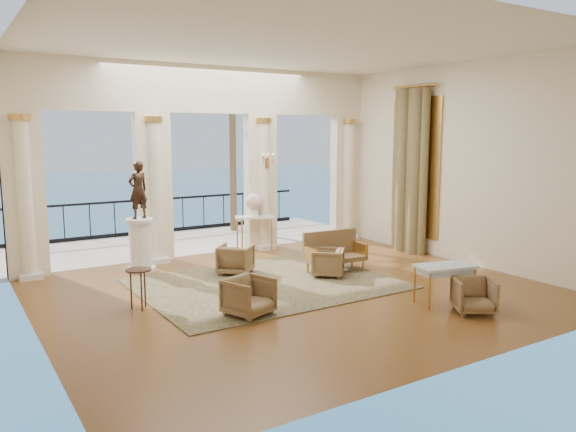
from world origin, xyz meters
TOP-DOWN VIEW (x-y plane):
  - floor at (0.00, 0.00)m, footprint 9.00×9.00m
  - room_walls at (0.00, -1.12)m, footprint 9.00×9.00m
  - arcade at (-0.00, 3.82)m, footprint 9.00×0.56m
  - terrace at (0.00, 5.80)m, footprint 10.00×3.60m
  - balustrade at (0.00, 7.40)m, footprint 9.00×0.06m
  - palm_tree at (2.00, 6.60)m, footprint 2.00×2.00m
  - sea at (0.00, 60.00)m, footprint 160.00×160.00m
  - curtain at (4.28, 1.50)m, footprint 0.33×1.40m
  - window_frame at (4.47, 1.50)m, footprint 0.04×1.60m
  - wall_sconce at (1.40, 3.51)m, footprint 0.30×0.11m
  - rug at (-0.23, 0.73)m, footprint 4.84×3.78m
  - armchair_a at (-1.42, -0.76)m, footprint 0.84×0.82m
  - armchair_b at (1.79, -2.61)m, footprint 0.84×0.83m
  - armchair_c at (1.15, 0.59)m, footprint 0.85×0.85m
  - armchair_d at (-0.37, 1.78)m, footprint 0.92×0.91m
  - settee at (1.51, 0.87)m, footprint 1.35×0.66m
  - game_table at (1.77, -2.00)m, footprint 1.10×0.75m
  - pedestal at (-2.00, 3.06)m, footprint 0.63×0.63m
  - statue at (-2.00, 3.06)m, footprint 0.51×0.40m
  - console_table at (1.05, 3.55)m, footprint 1.01×0.70m
  - urn at (1.05, 3.55)m, footprint 0.43×0.43m
  - side_table at (-2.82, 0.52)m, footprint 0.43×0.43m

SIDE VIEW (x-z plane):
  - sea at x=0.00m, z-range -6.00..-6.00m
  - terrace at x=0.00m, z-range -0.10..0.00m
  - floor at x=0.00m, z-range 0.00..0.00m
  - rug at x=-0.23m, z-range 0.00..0.02m
  - armchair_c at x=1.15m, z-range 0.00..0.64m
  - armchair_b at x=1.79m, z-range 0.00..0.64m
  - armchair_d at x=-0.37m, z-range 0.00..0.69m
  - armchair_a at x=-1.42m, z-range 0.00..0.69m
  - balustrade at x=0.00m, z-range -0.11..0.92m
  - settee at x=1.51m, z-range 0.00..0.86m
  - pedestal at x=-2.00m, z-range -0.02..1.13m
  - side_table at x=-2.82m, z-range 0.25..0.94m
  - game_table at x=1.77m, z-range 0.27..0.96m
  - console_table at x=1.05m, z-range 0.29..1.19m
  - urn at x=1.05m, z-range 0.93..1.50m
  - statue at x=-2.00m, z-range 1.15..2.36m
  - curtain at x=4.28m, z-range -0.03..4.06m
  - window_frame at x=4.47m, z-range 0.40..3.80m
  - wall_sconce at x=1.40m, z-range 2.06..2.40m
  - arcade at x=0.00m, z-range 0.33..4.83m
  - room_walls at x=0.00m, z-range -1.62..7.38m
  - palm_tree at x=2.00m, z-range 1.84..6.34m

